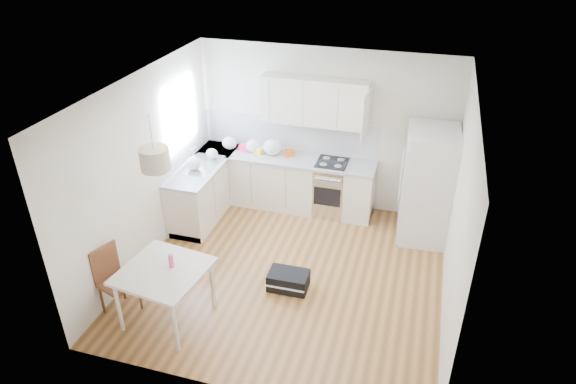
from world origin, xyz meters
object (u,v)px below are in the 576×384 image
at_px(dining_table, 164,275).
at_px(gym_bag, 288,280).
at_px(refrigerator, 428,185).
at_px(dining_chair, 118,282).

distance_m(dining_table, gym_bag, 1.71).
relative_size(refrigerator, gym_bag, 3.30).
distance_m(refrigerator, dining_table, 4.08).
distance_m(dining_chair, gym_bag, 2.20).
distance_m(refrigerator, dining_chair, 4.61).
xyz_separation_m(refrigerator, gym_bag, (-1.66, -1.84, -0.76)).
xyz_separation_m(dining_chair, gym_bag, (1.92, 1.03, -0.34)).
relative_size(refrigerator, dining_chair, 1.92).
bearing_deg(gym_bag, dining_chair, -153.10).
bearing_deg(refrigerator, dining_chair, -145.21).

